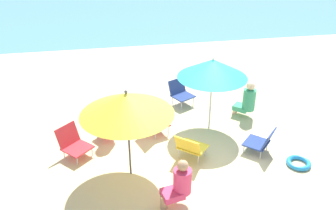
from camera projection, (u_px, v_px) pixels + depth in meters
ground_plane at (197, 145)px, 7.74m from camera, size 40.00×40.00×0.00m
sea_water at (132, 2)px, 20.73m from camera, size 40.00×16.00×0.01m
umbrella_teal at (213, 68)px, 7.69m from camera, size 1.55×1.55×1.78m
umbrella_yellow at (127, 104)px, 6.18m from camera, size 1.69×1.69×1.79m
beach_chair_a at (180, 92)px, 9.31m from camera, size 0.71×0.73×0.65m
beach_chair_b at (153, 120)px, 7.96m from camera, size 0.65×0.65×0.71m
beach_chair_c at (191, 146)px, 7.12m from camera, size 0.75×0.75×0.60m
beach_chair_d at (73, 142)px, 7.30m from camera, size 0.78×0.78×0.64m
beach_chair_e at (262, 141)px, 7.38m from camera, size 0.74×0.74×0.57m
person_a at (247, 100)px, 8.64m from camera, size 0.52×0.52×0.96m
person_b at (179, 183)px, 5.94m from camera, size 0.55×0.38×0.91m
person_c at (108, 124)px, 7.71m from camera, size 0.50×0.55×0.87m
swim_ring at (299, 163)px, 7.11m from camera, size 0.49×0.49×0.10m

